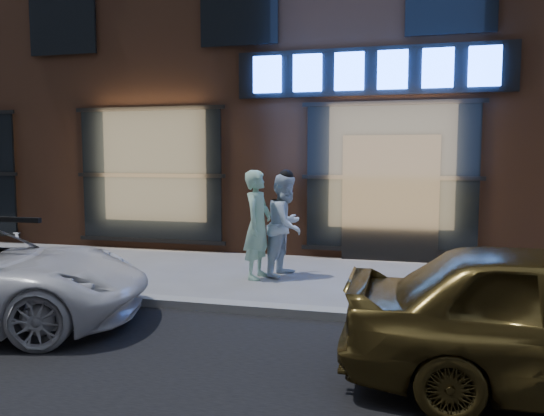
{
  "coord_description": "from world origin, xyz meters",
  "views": [
    {
      "loc": [
        0.27,
        -6.38,
        2.01
      ],
      "look_at": [
        -1.73,
        1.6,
        1.2
      ],
      "focal_mm": 35.0,
      "sensor_mm": 36.0,
      "label": 1
    }
  ],
  "objects": [
    {
      "name": "curb",
      "position": [
        0.0,
        0.0,
        0.06
      ],
      "size": [
        60.0,
        0.25,
        0.12
      ],
      "primitive_type": "cube",
      "color": "gray",
      "rests_on": "ground"
    },
    {
      "name": "ground",
      "position": [
        0.0,
        0.0,
        0.0
      ],
      "size": [
        90.0,
        90.0,
        0.0
      ],
      "primitive_type": "plane",
      "color": "slate",
      "rests_on": "ground"
    },
    {
      "name": "storefront_building",
      "position": [
        -0.0,
        7.99,
        5.15
      ],
      "size": [
        30.2,
        8.28,
        10.3
      ],
      "color": "#54301E",
      "rests_on": "ground"
    },
    {
      "name": "man_cap",
      "position": [
        -1.65,
        2.23,
        0.86
      ],
      "size": [
        0.82,
        0.96,
        1.71
      ],
      "primitive_type": "imported",
      "rotation": [
        0.0,
        0.0,
        1.34
      ],
      "color": "white",
      "rests_on": "ground"
    },
    {
      "name": "man_bowtie",
      "position": [
        -2.05,
        1.91,
        0.89
      ],
      "size": [
        0.51,
        0.7,
        1.78
      ],
      "primitive_type": "imported",
      "rotation": [
        0.0,
        0.0,
        1.44
      ],
      "color": "#ACE2C4",
      "rests_on": "ground"
    }
  ]
}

